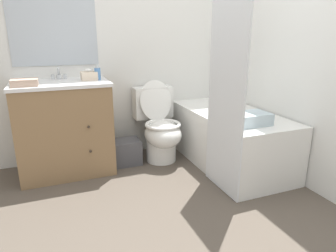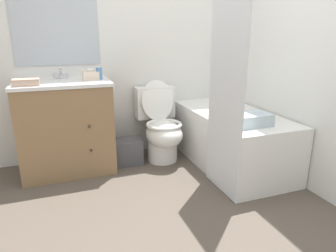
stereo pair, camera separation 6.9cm
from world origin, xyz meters
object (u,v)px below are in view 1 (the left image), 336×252
soap_dispenser (98,73)px  wastebasket (126,152)px  bathtub (229,138)px  hand_towel_folded (25,82)px  toilet (160,128)px  tissue_box (89,75)px  sink_faucet (59,75)px  bath_towel_folded (249,119)px  vanity_cabinet (65,127)px

soap_dispenser → wastebasket: bearing=-7.7°
wastebasket → bathtub: bearing=-21.1°
wastebasket → hand_towel_folded: hand_towel_folded is taller
bathtub → wastebasket: bearing=158.9°
toilet → tissue_box: (-0.67, 0.07, 0.56)m
bathtub → tissue_box: bearing=161.1°
toilet → hand_towel_folded: bearing=-175.6°
toilet → soap_dispenser: 0.83m
sink_faucet → bath_towel_folded: 1.80m
bath_towel_folded → bathtub: bearing=76.3°
toilet → bath_towel_folded: 0.98m
bathtub → hand_towel_folded: 1.94m
sink_faucet → soap_dispenser: size_ratio=1.01×
sink_faucet → hand_towel_folded: (-0.28, -0.33, -0.01)m
soap_dispenser → tissue_box: bearing=156.8°
bath_towel_folded → vanity_cabinet: bearing=149.4°
wastebasket → bath_towel_folded: (0.87, -0.81, 0.47)m
toilet → bathtub: (0.62, -0.37, -0.07)m
bathtub → soap_dispenser: soap_dispenser is taller
sink_faucet → bathtub: 1.77m
sink_faucet → bathtub: size_ratio=0.10×
bathtub → soap_dispenser: size_ratio=9.91×
sink_faucet → toilet: size_ratio=0.17×
soap_dispenser → hand_towel_folded: size_ratio=0.68×
toilet → bathtub: bearing=-30.8°
toilet → soap_dispenser: soap_dispenser is taller
toilet → wastebasket: bearing=178.5°
vanity_cabinet → soap_dispenser: soap_dispenser is taller
vanity_cabinet → bathtub: (1.54, -0.42, -0.17)m
vanity_cabinet → soap_dispenser: (0.33, -0.01, 0.49)m
sink_faucet → wastebasket: 0.99m
sink_faucet → soap_dispenser: soap_dispenser is taller
sink_faucet → bathtub: bearing=-21.2°
bathtub → bath_towel_folded: 0.55m
vanity_cabinet → bath_towel_folded: vanity_cabinet is taller
sink_faucet → tissue_box: 0.31m
hand_towel_folded → tissue_box: bearing=17.1°
bathtub → tissue_box: 1.50m
toilet → wastebasket: toilet is taller
bath_towel_folded → tissue_box: bearing=143.6°
sink_faucet → toilet: 1.11m
vanity_cabinet → hand_towel_folded: (-0.28, -0.15, 0.45)m
sink_faucet → toilet: (0.93, -0.23, -0.56)m
wastebasket → vanity_cabinet: bearing=175.6°
wastebasket → soap_dispenser: (-0.23, 0.03, 0.80)m
hand_towel_folded → bath_towel_folded: bearing=-22.3°
hand_towel_folded → bath_towel_folded: size_ratio=0.60×
sink_faucet → wastebasket: (0.57, -0.22, -0.78)m
vanity_cabinet → sink_faucet: size_ratio=6.12×
vanity_cabinet → tissue_box: tissue_box is taller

